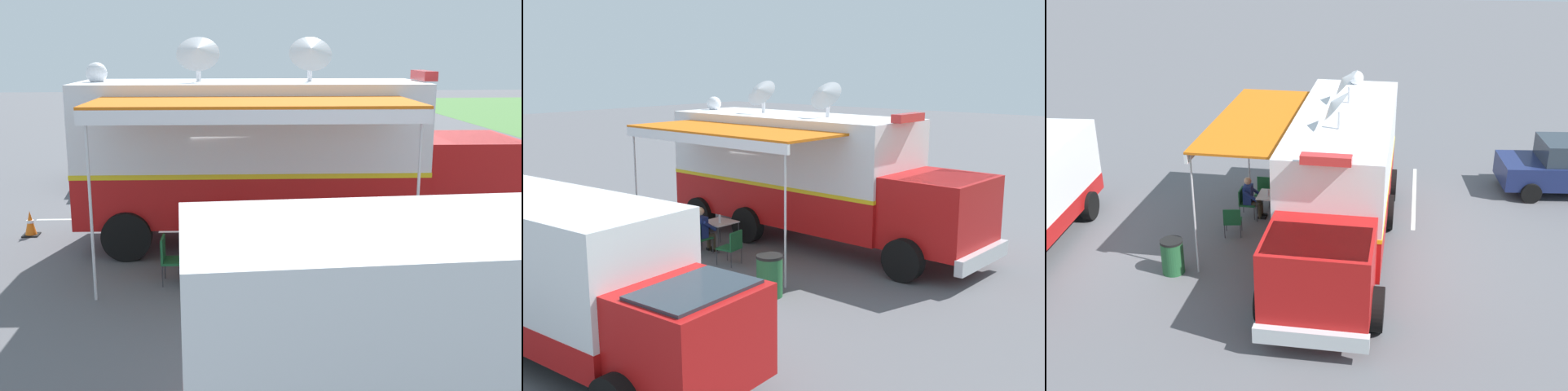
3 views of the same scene
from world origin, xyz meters
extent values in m
plane|color=#5B5B60|center=(0.00, 0.00, 0.00)|extent=(100.00, 100.00, 0.00)
cube|color=silver|center=(-2.09, -2.81, 0.00)|extent=(0.31, 4.80, 0.01)
cube|color=#B71414|center=(0.00, 0.00, 1.15)|extent=(2.78, 7.29, 1.10)
cube|color=white|center=(0.00, 0.00, 2.55)|extent=(2.78, 7.29, 1.70)
cube|color=yellow|center=(0.00, 0.00, 1.70)|extent=(2.80, 7.31, 0.10)
cube|color=#B71414|center=(0.18, 4.65, 1.45)|extent=(2.38, 2.19, 1.70)
cube|color=#28333D|center=(0.19, 4.85, 1.95)|extent=(2.21, 1.55, 0.70)
cube|color=silver|center=(0.23, 5.78, 0.55)|extent=(2.38, 0.29, 0.36)
cylinder|color=black|center=(-1.07, 4.50, 0.50)|extent=(0.34, 1.01, 1.00)
cylinder|color=black|center=(1.42, 4.40, 0.50)|extent=(0.34, 1.01, 1.00)
cylinder|color=black|center=(-1.27, -0.49, 0.50)|extent=(0.34, 1.01, 1.00)
cylinder|color=black|center=(1.23, -0.59, 0.50)|extent=(0.34, 1.01, 1.00)
cylinder|color=black|center=(-1.35, -2.47, 0.50)|extent=(0.34, 1.01, 1.00)
cylinder|color=black|center=(1.15, -2.57, 0.50)|extent=(0.34, 1.01, 1.00)
cube|color=white|center=(0.00, 0.00, 3.45)|extent=(2.78, 7.29, 0.10)
cube|color=red|center=(0.14, 3.70, 3.62)|extent=(1.11, 0.32, 0.20)
cylinder|color=silver|center=(-0.04, -1.08, 3.73)|extent=(0.10, 0.10, 0.45)
cone|color=silver|center=(0.11, -1.09, 4.13)|extent=(0.75, 0.93, 0.81)
cylinder|color=silver|center=(0.05, 1.26, 3.73)|extent=(0.10, 0.10, 0.45)
cone|color=silver|center=(0.20, 1.25, 4.13)|extent=(0.75, 0.93, 0.81)
sphere|color=white|center=(-0.13, -3.20, 3.68)|extent=(0.44, 0.44, 0.44)
cube|color=orange|center=(2.35, -0.09, 3.25)|extent=(2.42, 5.84, 0.06)
cube|color=white|center=(3.41, -0.13, 3.11)|extent=(0.31, 5.76, 0.24)
cylinder|color=silver|center=(3.45, 2.60, 1.63)|extent=(0.05, 0.05, 3.25)
cylinder|color=silver|center=(3.24, -2.86, 1.63)|extent=(0.05, 0.05, 3.25)
cube|color=silver|center=(2.14, -0.78, 0.71)|extent=(0.83, 0.83, 0.03)
cylinder|color=#333338|center=(1.79, -0.40, 0.35)|extent=(0.03, 0.03, 0.70)
cylinder|color=#333338|center=(2.53, -0.43, 0.35)|extent=(0.03, 0.03, 0.70)
cylinder|color=#333338|center=(1.76, -1.14, 0.35)|extent=(0.03, 0.03, 0.70)
cylinder|color=#333338|center=(2.50, -1.17, 0.35)|extent=(0.03, 0.03, 0.70)
cylinder|color=silver|center=(2.23, -0.66, 0.83)|extent=(0.07, 0.07, 0.20)
cylinder|color=white|center=(2.23, -0.66, 0.94)|extent=(0.04, 0.04, 0.02)
cube|color=#19562D|center=(2.84, -0.76, 0.42)|extent=(0.50, 0.50, 0.04)
cube|color=#19562D|center=(3.06, -0.77, 0.65)|extent=(0.06, 0.48, 0.44)
cylinder|color=#333338|center=(2.61, -0.97, 0.21)|extent=(0.02, 0.02, 0.42)
cylinder|color=#333338|center=(2.63, -0.53, 0.21)|extent=(0.02, 0.02, 0.42)
cylinder|color=#333338|center=(3.05, -0.99, 0.21)|extent=(0.02, 0.02, 0.42)
cylinder|color=#333338|center=(3.07, -0.55, 0.21)|extent=(0.02, 0.02, 0.42)
cube|color=#19562D|center=(2.53, -1.53, 0.42)|extent=(0.50, 0.50, 0.04)
cube|color=#19562D|center=(2.52, -1.75, 0.65)|extent=(0.48, 0.06, 0.44)
cylinder|color=#333338|center=(2.32, -1.31, 0.21)|extent=(0.02, 0.02, 0.42)
cylinder|color=#333338|center=(2.76, -1.32, 0.21)|extent=(0.02, 0.02, 0.42)
cylinder|color=#333338|center=(2.30, -1.75, 0.21)|extent=(0.02, 0.02, 0.42)
cylinder|color=#333338|center=(2.74, -1.76, 0.21)|extent=(0.02, 0.02, 0.42)
cube|color=#19562D|center=(3.04, 0.46, 0.42)|extent=(0.54, 0.54, 0.04)
cube|color=#19562D|center=(3.01, 0.67, 0.65)|extent=(0.48, 0.11, 0.44)
cylinder|color=#333338|center=(3.28, 0.27, 0.21)|extent=(0.02, 0.02, 0.42)
cylinder|color=#333338|center=(2.85, 0.21, 0.21)|extent=(0.02, 0.02, 0.42)
cylinder|color=#333338|center=(3.22, 0.70, 0.21)|extent=(0.02, 0.02, 0.42)
cylinder|color=#333338|center=(2.79, 0.64, 0.21)|extent=(0.02, 0.02, 0.42)
cube|color=navy|center=(2.84, -0.76, 0.72)|extent=(0.25, 0.37, 0.56)
sphere|color=tan|center=(2.84, -0.76, 1.14)|extent=(0.22, 0.22, 0.22)
cylinder|color=navy|center=(2.71, -0.99, 0.76)|extent=(0.43, 0.11, 0.34)
cylinder|color=navy|center=(2.73, -0.53, 0.76)|extent=(0.43, 0.11, 0.34)
cylinder|color=#383323|center=(2.66, -0.85, 0.44)|extent=(0.38, 0.14, 0.13)
cylinder|color=#383323|center=(2.48, -0.85, 0.21)|extent=(0.11, 0.11, 0.42)
cube|color=black|center=(2.42, -0.84, 0.04)|extent=(0.24, 0.11, 0.07)
cylinder|color=#383323|center=(2.67, -0.65, 0.44)|extent=(0.38, 0.14, 0.13)
cylinder|color=#383323|center=(2.49, -0.65, 0.21)|extent=(0.11, 0.11, 0.42)
cube|color=black|center=(2.43, -0.64, 0.04)|extent=(0.24, 0.11, 0.07)
cylinder|color=#235B33|center=(4.08, 2.68, 0.42)|extent=(0.56, 0.56, 0.85)
cylinder|color=black|center=(4.08, 2.68, 0.88)|extent=(0.57, 0.57, 0.06)
cube|color=black|center=(-0.79, -4.98, 0.01)|extent=(0.36, 0.36, 0.03)
cone|color=orange|center=(-0.79, -4.98, 0.31)|extent=(0.26, 0.26, 0.55)
cylinder|color=white|center=(-0.79, -4.98, 0.33)|extent=(0.17, 0.17, 0.06)
cube|color=white|center=(8.43, 1.44, 1.60)|extent=(2.33, 5.29, 2.20)
cube|color=#B71414|center=(8.43, 1.44, 0.75)|extent=(2.36, 5.31, 0.50)
cube|color=#B71414|center=(8.27, 4.84, 1.12)|extent=(1.96, 1.68, 1.40)
cube|color=#28333D|center=(8.27, 4.94, 1.57)|extent=(1.73, 1.18, 0.60)
cylinder|color=black|center=(7.24, 4.39, 0.42)|extent=(0.30, 0.85, 0.84)
cylinder|color=black|center=(7.44, -0.03, 0.42)|extent=(0.30, 0.85, 0.84)
cube|color=navy|center=(-6.89, -3.79, 0.70)|extent=(4.33, 2.12, 0.76)
cube|color=#28333D|center=(-7.04, -3.80, 1.42)|extent=(2.22, 1.76, 0.68)
cylinder|color=black|center=(-5.66, -2.79, 0.32)|extent=(0.66, 0.27, 0.64)
cylinder|color=black|center=(-5.52, -4.59, 0.32)|extent=(0.66, 0.27, 0.64)
cylinder|color=black|center=(-8.26, -2.99, 0.32)|extent=(0.66, 0.27, 0.64)
cylinder|color=black|center=(-8.12, -4.79, 0.32)|extent=(0.66, 0.27, 0.64)
camera|label=1|loc=(13.78, -0.89, 4.21)|focal=44.52mm
camera|label=2|loc=(13.90, 11.16, 4.86)|focal=44.01mm
camera|label=3|loc=(-1.03, 16.67, 8.59)|focal=45.55mm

